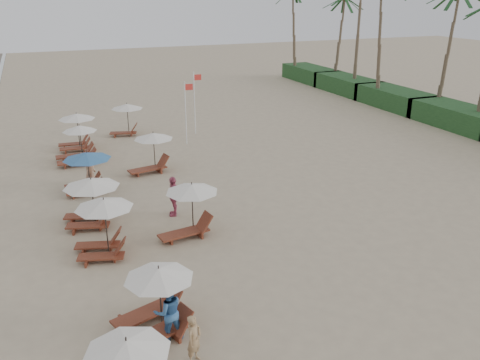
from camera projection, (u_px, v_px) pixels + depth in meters
name	position (u px, v px, depth m)	size (l,w,h in m)	color
ground	(290.00, 283.00, 17.94)	(160.00, 160.00, 0.00)	tan
shrub_hedge	(460.00, 117.00, 38.03)	(3.20, 53.00, 1.60)	#193D1C
lounger_station_1	(152.00, 304.00, 15.08)	(2.63, 2.52, 2.13)	brown
lounger_station_2	(101.00, 226.00, 19.38)	(2.47, 2.24, 2.35)	brown
lounger_station_3	(89.00, 200.00, 21.96)	(2.63, 2.44, 2.14)	brown
lounger_station_4	(85.00, 170.00, 25.60)	(2.53, 2.43, 2.12)	brown
lounger_station_5	(76.00, 147.00, 30.08)	(2.62, 2.02, 2.29)	brown
lounger_station_6	(75.00, 131.00, 32.56)	(2.57, 2.33, 2.37)	brown
inland_station_0	(188.00, 208.00, 20.96)	(2.85, 2.24, 2.22)	brown
inland_station_1	(150.00, 151.00, 28.46)	(2.88, 2.24, 2.22)	brown
inland_station_2	(125.00, 116.00, 35.78)	(2.65, 2.24, 2.22)	brown
beachgoer_near	(194.00, 339.00, 13.90)	(0.54, 0.36, 1.48)	#9E7D55
beachgoer_mid_a	(168.00, 311.00, 14.81)	(0.89, 0.70, 1.84)	#3669A2
beachgoer_far_a	(173.00, 196.00, 23.04)	(1.11, 0.46, 1.89)	#B14662
beachgoer_far_b	(90.00, 169.00, 26.78)	(0.86, 0.56, 1.76)	#AB7C5D
flag_pole_near	(186.00, 110.00, 33.35)	(0.59, 0.08, 4.24)	silver
flag_pole_far	(195.00, 100.00, 35.71)	(0.60, 0.08, 4.46)	silver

